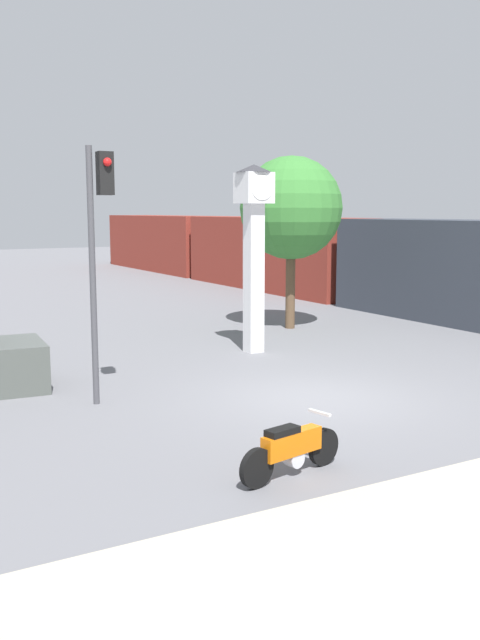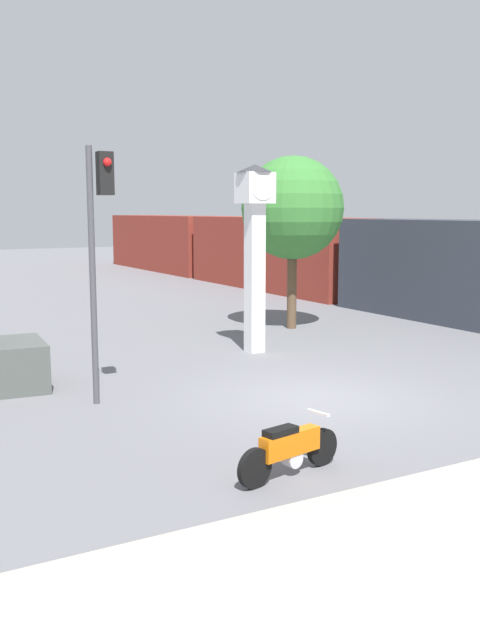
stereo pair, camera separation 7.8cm
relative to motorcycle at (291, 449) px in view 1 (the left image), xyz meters
name	(u,v)px [view 1 (the left image)]	position (x,y,z in m)	size (l,w,h in m)	color
ground_plane	(315,398)	(2.76, 3.26, -0.40)	(120.00, 120.00, 0.00)	slate
motorcycle	(291,449)	(0.00, 0.00, 0.00)	(1.87, 0.55, 0.83)	black
clock_tower	(254,231)	(4.15, 7.97, 2.78)	(0.94, 0.94, 4.88)	white
freight_train	(273,253)	(12.96, 20.86, 1.30)	(2.80, 38.10, 3.40)	#333842
traffic_light	(98,231)	(-1.01, 5.05, 2.93)	(0.50, 0.35, 4.89)	#47474C
street_tree	(291,209)	(7.13, 10.68, 3.37)	(3.20, 3.20, 5.39)	brown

